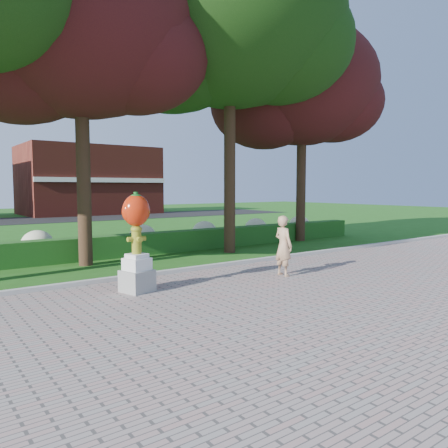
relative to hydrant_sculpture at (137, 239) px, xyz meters
name	(u,v)px	position (x,y,z in m)	size (l,w,h in m)	color
ground	(252,292)	(2.30, -1.52, -1.30)	(100.00, 100.00, 0.00)	#205415
walkway	(405,336)	(2.30, -5.52, -1.28)	(40.00, 14.00, 0.04)	gray
curb	(187,270)	(2.30, 1.48, -1.23)	(40.00, 0.18, 0.15)	#ADADA5
lawn_hedge	(130,245)	(2.30, 5.48, -0.90)	(24.00, 0.70, 0.80)	#134214
hydrangea_row	(133,237)	(2.87, 6.48, -0.75)	(20.10, 1.10, 0.99)	beige
street	(13,221)	(2.30, 26.48, -1.29)	(50.00, 8.00, 0.02)	black
building_right	(89,181)	(10.30, 32.48, 1.90)	(12.00, 8.00, 6.40)	maroon
tree_mid_left	(76,34)	(0.19, 4.56, 6.00)	(8.25, 7.04, 10.69)	black
tree_mid_right	(226,24)	(5.68, 4.07, 7.33)	(9.75, 8.32, 12.64)	black
tree_far_right	(300,92)	(10.70, 5.06, 5.67)	(7.88, 6.72, 10.21)	black
hydrant_sculpture	(137,239)	(0.00, 0.00, 0.00)	(0.79, 0.79, 2.38)	gray
woman	(283,246)	(4.14, -0.70, -0.41)	(0.62, 0.41, 1.70)	tan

